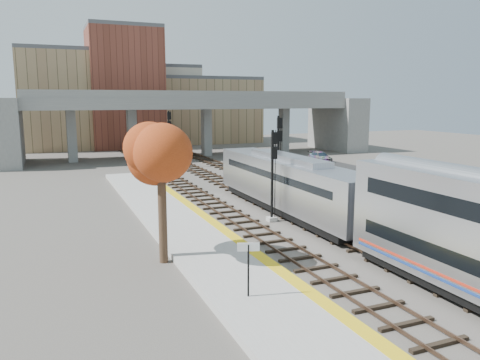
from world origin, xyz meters
name	(u,v)px	position (x,y,z in m)	size (l,w,h in m)	color
ground	(341,247)	(0.00, 0.00, 0.00)	(160.00, 160.00, 0.00)	#47423D
platform	(222,261)	(-7.25, 0.00, 0.17)	(4.50, 60.00, 0.35)	#9E9E99
yellow_strip	(256,253)	(-5.35, 0.00, 0.35)	(0.70, 60.00, 0.01)	yellow
tracks	(262,201)	(0.93, 12.50, 0.08)	(10.70, 95.00, 0.25)	black
overpass	(193,117)	(4.92, 45.00, 5.81)	(54.00, 12.00, 9.50)	slate
buildings_far	(140,102)	(1.26, 66.57, 7.88)	(43.00, 21.00, 20.60)	#9D845B
parking_lot	(305,168)	(14.00, 28.00, 0.02)	(14.00, 18.00, 0.04)	black
locomotive	(288,183)	(1.00, 8.33, 2.28)	(3.02, 19.05, 4.10)	#A8AAB2
signal_mast_near	(273,179)	(-1.10, 6.61, 2.98)	(0.60, 0.64, 6.30)	#9E9E99
signal_mast_mid	(278,157)	(3.00, 13.78, 3.45)	(0.60, 0.64, 6.97)	#9E9E99
signal_mast_far	(169,140)	(-1.10, 35.19, 3.42)	(0.60, 0.64, 6.94)	#9E9E99
station_sign	(248,258)	(-7.90, -4.90, 1.98)	(0.87, 0.33, 2.27)	black
tree	(161,152)	(-9.93, 1.41, 5.72)	(3.60, 3.60, 7.72)	#382619
car_a	(302,172)	(9.88, 21.63, 0.65)	(1.44, 3.59, 1.22)	#99999E
car_b	(302,165)	(12.94, 26.94, 0.58)	(1.15, 3.30, 1.09)	#99999E
car_c	(320,157)	(18.92, 32.29, 0.68)	(1.80, 4.43, 1.29)	#99999E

